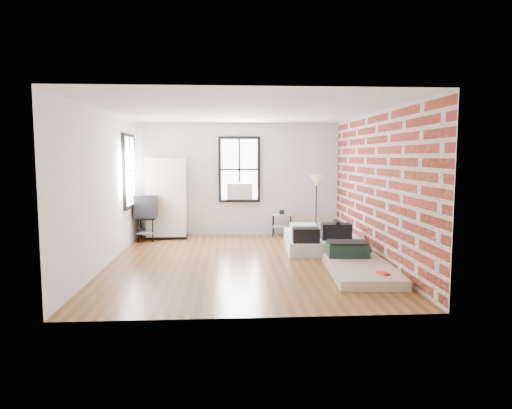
{
  "coord_description": "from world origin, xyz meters",
  "views": [
    {
      "loc": [
        -0.28,
        -8.43,
        1.98
      ],
      "look_at": [
        0.25,
        0.3,
        1.05
      ],
      "focal_mm": 32.0,
      "sensor_mm": 36.0,
      "label": 1
    }
  ],
  "objects": [
    {
      "name": "ground",
      "position": [
        0.0,
        0.0,
        0.0
      ],
      "size": [
        6.0,
        6.0,
        0.0
      ],
      "primitive_type": "plane",
      "color": "#593617",
      "rests_on": "ground"
    },
    {
      "name": "tv_stand",
      "position": [
        -2.21,
        2.4,
        0.78
      ],
      "size": [
        0.6,
        0.81,
        1.08
      ],
      "rotation": [
        0.0,
        0.0,
        0.11
      ],
      "color": "black",
      "rests_on": "ground"
    },
    {
      "name": "floor_lamp",
      "position": [
        1.89,
        2.65,
        1.3
      ],
      "size": [
        0.33,
        0.33,
        1.53
      ],
      "color": "black",
      "rests_on": "ground"
    },
    {
      "name": "side_table",
      "position": [
        1.05,
        2.72,
        0.44
      ],
      "size": [
        0.55,
        0.47,
        0.65
      ],
      "rotation": [
        0.0,
        0.0,
        -0.17
      ],
      "color": "black",
      "rests_on": "ground"
    },
    {
      "name": "mattress_bare",
      "position": [
        1.94,
        -0.88,
        0.13
      ],
      "size": [
        1.18,
        2.05,
        0.43
      ],
      "rotation": [
        0.0,
        0.0,
        -0.07
      ],
      "color": "tan",
      "rests_on": "ground"
    },
    {
      "name": "wardrobe",
      "position": [
        -1.77,
        2.65,
        0.96
      ],
      "size": [
        0.99,
        0.59,
        1.94
      ],
      "rotation": [
        0.0,
        0.0,
        0.02
      ],
      "color": "black",
      "rests_on": "ground"
    },
    {
      "name": "mattress_main",
      "position": [
        1.74,
        1.22,
        0.18
      ],
      "size": [
        1.67,
        2.18,
        0.67
      ],
      "rotation": [
        0.0,
        0.0,
        -0.06
      ],
      "color": "white",
      "rests_on": "ground"
    },
    {
      "name": "room_shell",
      "position": [
        0.23,
        0.36,
        1.74
      ],
      "size": [
        5.02,
        6.02,
        2.8
      ],
      "color": "silver",
      "rests_on": "ground"
    }
  ]
}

